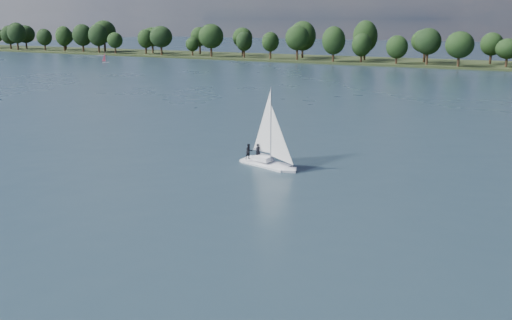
{
  "coord_description": "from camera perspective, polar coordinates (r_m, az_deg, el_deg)",
  "views": [
    {
      "loc": [
        18.96,
        -13.79,
        16.82
      ],
      "look_at": [
        -8.64,
        36.87,
        2.5
      ],
      "focal_mm": 40.0,
      "sensor_mm": 36.0,
      "label": 1
    }
  ],
  "objects": [
    {
      "name": "treeline",
      "position": [
        223.72,
        22.22,
        10.69
      ],
      "size": [
        562.86,
        73.53,
        18.31
      ],
      "color": "black",
      "rests_on": "ground"
    },
    {
      "name": "ground",
      "position": [
        116.58,
        18.98,
        4.89
      ],
      "size": [
        700.0,
        700.0,
        0.0
      ],
      "primitive_type": "plane",
      "color": "#233342",
      "rests_on": "ground"
    },
    {
      "name": "pontoon",
      "position": [
        281.85,
        -15.15,
        10.04
      ],
      "size": [
        4.26,
        2.59,
        0.5
      ],
      "primitive_type": "cube",
      "rotation": [
        0.0,
        0.0,
        0.15
      ],
      "color": "#57595B",
      "rests_on": "ground"
    },
    {
      "name": "sailboat",
      "position": [
        66.4,
        1.01,
        1.69
      ],
      "size": [
        7.74,
        4.17,
        9.81
      ],
      "rotation": [
        0.0,
        0.0,
        -0.3
      ],
      "color": "silver",
      "rests_on": "ground"
    },
    {
      "name": "dinghy_pink",
      "position": [
        236.3,
        -14.82,
        9.64
      ],
      "size": [
        2.64,
        2.47,
        4.16
      ],
      "rotation": [
        0.0,
        0.0,
        0.71
      ],
      "color": "white",
      "rests_on": "ground"
    },
    {
      "name": "far_shore",
      "position": [
        227.21,
        23.99,
        8.51
      ],
      "size": [
        660.0,
        40.0,
        1.5
      ],
      "primitive_type": "cube",
      "color": "black",
      "rests_on": "ground"
    }
  ]
}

